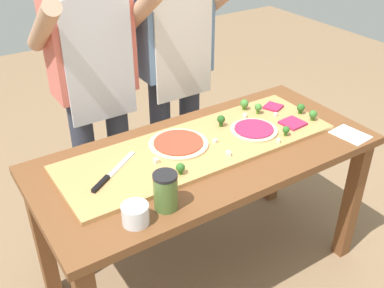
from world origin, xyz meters
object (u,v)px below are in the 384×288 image
at_px(pizza_slice_near_left, 273,107).
at_px(recipe_note, 350,135).
at_px(sauce_jar, 166,191).
at_px(cook_left, 94,74).
at_px(cheese_crumble_d, 245,116).
at_px(flour_cup, 135,215).
at_px(broccoli_floret_front_right, 258,108).
at_px(cheese_crumble_b, 276,115).
at_px(cheese_crumble_e, 278,141).
at_px(prep_table, 206,171).
at_px(pizza_slice_far_right, 293,123).
at_px(broccoli_floret_back_left, 286,130).
at_px(cheese_crumble_f, 156,161).
at_px(broccoli_floret_center_right, 244,104).
at_px(cook_right, 175,56).
at_px(broccoli_floret_back_right, 180,168).
at_px(cheese_crumble_a, 215,141).
at_px(broccoli_floret_front_left, 221,120).
at_px(cheese_crumble_c, 228,154).
at_px(chefs_knife, 108,176).
at_px(broccoli_floret_front_mid, 313,115).
at_px(pizza_whole_beet_magenta, 254,130).
at_px(broccoli_floret_back_mid, 301,108).
at_px(pizza_whole_tomato_red, 178,143).

distance_m(pizza_slice_near_left, recipe_note, 0.42).
height_order(sauce_jar, cook_left, cook_left).
bearing_deg(cheese_crumble_d, flour_cup, -154.23).
distance_m(broccoli_floret_front_right, cheese_crumble_b, 0.10).
xyz_separation_m(cheese_crumble_d, cheese_crumble_e, (-0.02, -0.28, -0.00)).
bearing_deg(sauce_jar, prep_table, 34.48).
height_order(pizza_slice_far_right, cheese_crumble_b, cheese_crumble_b).
distance_m(broccoli_floret_back_left, cheese_crumble_f, 0.64).
relative_size(pizza_slice_far_right, cook_left, 0.06).
xyz_separation_m(flour_cup, recipe_note, (1.16, 0.00, -0.03)).
xyz_separation_m(broccoli_floret_center_right, cook_right, (-0.18, 0.40, 0.18)).
relative_size(broccoli_floret_front_right, broccoli_floret_back_right, 1.14).
xyz_separation_m(broccoli_floret_center_right, cheese_crumble_a, (-0.32, -0.19, -0.02)).
distance_m(broccoli_floret_front_left, cheese_crumble_c, 0.27).
height_order(chefs_knife, cook_right, cook_right).
bearing_deg(broccoli_floret_front_mid, pizza_whole_beet_magenta, 166.38).
height_order(recipe_note, cook_left, cook_left).
xyz_separation_m(prep_table, cheese_crumble_e, (0.30, -0.14, 0.14)).
relative_size(broccoli_floret_center_right, broccoli_floret_back_left, 1.16).
distance_m(cheese_crumble_c, cheese_crumble_f, 0.32).
bearing_deg(flour_cup, cheese_crumble_e, 8.51).
height_order(broccoli_floret_center_right, cheese_crumble_e, broccoli_floret_center_right).
relative_size(cheese_crumble_c, flour_cup, 0.21).
distance_m(chefs_knife, cook_right, 0.90).
relative_size(broccoli_floret_front_left, cook_right, 0.04).
bearing_deg(broccoli_floret_back_mid, cheese_crumble_a, 179.67).
xyz_separation_m(pizza_whole_beet_magenta, cook_right, (-0.08, 0.60, 0.20)).
bearing_deg(prep_table, broccoli_floret_back_mid, 1.10).
xyz_separation_m(cheese_crumble_e, sauce_jar, (-0.66, -0.10, 0.05)).
distance_m(pizza_whole_tomato_red, cheese_crumble_f, 0.17).
height_order(broccoli_floret_back_mid, cheese_crumble_a, broccoli_floret_back_mid).
relative_size(broccoli_floret_center_right, cheese_crumble_d, 2.91).
bearing_deg(broccoli_floret_back_left, cheese_crumble_c, 178.67).
height_order(chefs_knife, cook_left, cook_left).
xyz_separation_m(broccoli_floret_back_mid, cheese_crumble_d, (-0.27, 0.12, -0.02)).
relative_size(broccoli_floret_front_left, cheese_crumble_e, 3.45).
xyz_separation_m(pizza_slice_near_left, cheese_crumble_f, (-0.77, -0.12, 0.00)).
bearing_deg(pizza_whole_tomato_red, cheese_crumble_e, -30.33).
bearing_deg(sauce_jar, cook_left, 84.12).
bearing_deg(cheese_crumble_b, pizza_slice_near_left, 56.15).
bearing_deg(broccoli_floret_back_right, broccoli_floret_back_mid, 8.68).
relative_size(prep_table, cheese_crumble_a, 87.83).
bearing_deg(cheese_crumble_d, pizza_whole_beet_magenta, -111.13).
bearing_deg(broccoli_floret_back_left, pizza_slice_far_right, 30.37).
height_order(cheese_crumble_b, cheese_crumble_f, cheese_crumble_f).
bearing_deg(cook_right, cheese_crumble_d, -74.51).
height_order(broccoli_floret_center_right, broccoli_floret_back_left, broccoli_floret_center_right).
bearing_deg(broccoli_floret_front_left, cheese_crumble_a, -135.67).
bearing_deg(cook_left, cheese_crumble_f, -88.35).
distance_m(broccoli_floret_front_mid, cheese_crumble_b, 0.18).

